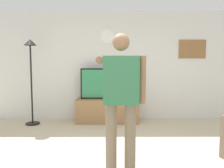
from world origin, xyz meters
The scene contains 7 objects.
back_wall centered at (0.00, 2.95, 1.35)m, with size 6.40×0.10×2.70m, color silver.
tv_stand centered at (-0.15, 2.60, 0.28)m, with size 1.48×0.55×0.56m.
television centered at (-0.15, 2.65, 0.93)m, with size 1.28×0.07×0.73m.
wall_clock centered at (-0.15, 2.89, 2.09)m, with size 0.34×0.34×0.03m, color white.
framed_picture centered at (1.97, 2.90, 1.77)m, with size 0.67×0.04×0.46m, color olive.
floor_lamp centered at (-1.89, 2.41, 1.40)m, with size 0.32×0.32×1.96m.
person_standing_nearer_lamp centered at (0.06, 0.06, 1.01)m, with size 0.61×0.78×1.76m.
Camera 1 is at (-0.07, -2.62, 1.39)m, focal length 35.14 mm.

